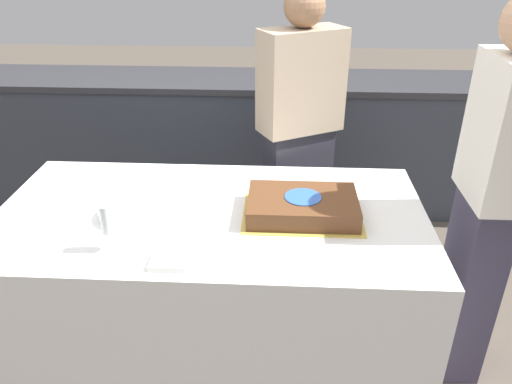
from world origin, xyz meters
The scene contains 10 objects.
ground_plane centered at (0.00, 0.00, 0.00)m, with size 14.00×14.00×0.00m, color brown.
back_counter centered at (0.00, 1.54, 0.46)m, with size 4.40×0.58×0.92m.
dining_table centered at (0.00, 0.00, 0.38)m, with size 1.78×0.93×0.77m.
cake centered at (0.38, 0.00, 0.81)m, with size 0.48×0.34×0.09m.
plate_stack centered at (-0.33, -0.06, 0.79)m, with size 0.22×0.22×0.04m.
wine_glass centered at (-0.32, -0.29, 0.89)m, with size 0.06×0.06×0.19m.
side_plate_near_cake centered at (0.38, 0.32, 0.77)m, with size 0.21×0.21×0.00m.
utensil_pile centered at (-0.09, -0.37, 0.78)m, with size 0.13×0.10×0.02m.
person_cutting_cake centered at (0.38, 0.69, 0.82)m, with size 0.46×0.38×1.59m.
person_seated_right centered at (1.11, 0.00, 0.86)m, with size 0.21×0.34×1.64m.
Camera 1 is at (0.28, -1.77, 1.81)m, focal length 35.00 mm.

